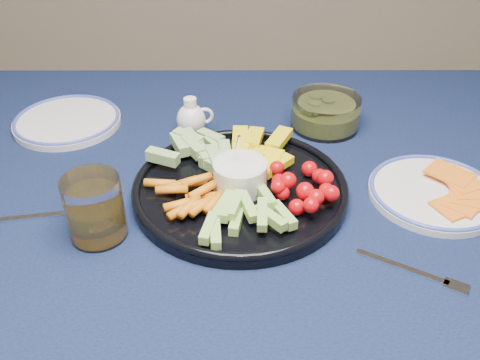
{
  "coord_description": "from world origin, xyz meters",
  "views": [
    {
      "loc": [
        0.11,
        -0.69,
        1.28
      ],
      "look_at": [
        0.11,
        0.02,
        0.78
      ],
      "focal_mm": 40.0,
      "sensor_mm": 36.0,
      "label": 1
    }
  ],
  "objects_px": {
    "crudite_platter": "(239,184)",
    "juice_tumbler": "(95,212)",
    "dining_table": "(176,244)",
    "pickle_bowl": "(326,114)",
    "creamer_pitcher": "(192,119)",
    "cheese_plate": "(435,191)",
    "side_plate_extra": "(67,121)"
  },
  "relations": [
    {
      "from": "crudite_platter",
      "to": "juice_tumbler",
      "type": "distance_m",
      "value": 0.23
    },
    {
      "from": "dining_table",
      "to": "creamer_pitcher",
      "type": "distance_m",
      "value": 0.25
    },
    {
      "from": "cheese_plate",
      "to": "side_plate_extra",
      "type": "xyz_separation_m",
      "value": [
        -0.67,
        0.24,
        -0.0
      ]
    },
    {
      "from": "crudite_platter",
      "to": "side_plate_extra",
      "type": "height_order",
      "value": "crudite_platter"
    },
    {
      "from": "crudite_platter",
      "to": "side_plate_extra",
      "type": "bearing_deg",
      "value": 145.48
    },
    {
      "from": "pickle_bowl",
      "to": "cheese_plate",
      "type": "bearing_deg",
      "value": -57.54
    },
    {
      "from": "creamer_pitcher",
      "to": "juice_tumbler",
      "type": "distance_m",
      "value": 0.32
    },
    {
      "from": "pickle_bowl",
      "to": "creamer_pitcher",
      "type": "bearing_deg",
      "value": -173.06
    },
    {
      "from": "pickle_bowl",
      "to": "side_plate_extra",
      "type": "height_order",
      "value": "pickle_bowl"
    },
    {
      "from": "creamer_pitcher",
      "to": "cheese_plate",
      "type": "bearing_deg",
      "value": -26.22
    },
    {
      "from": "crudite_platter",
      "to": "pickle_bowl",
      "type": "xyz_separation_m",
      "value": [
        0.17,
        0.23,
        0.01
      ]
    },
    {
      "from": "crudite_platter",
      "to": "juice_tumbler",
      "type": "height_order",
      "value": "crudite_platter"
    },
    {
      "from": "dining_table",
      "to": "pickle_bowl",
      "type": "xyz_separation_m",
      "value": [
        0.28,
        0.25,
        0.12
      ]
    },
    {
      "from": "pickle_bowl",
      "to": "cheese_plate",
      "type": "height_order",
      "value": "pickle_bowl"
    },
    {
      "from": "creamer_pitcher",
      "to": "pickle_bowl",
      "type": "height_order",
      "value": "creamer_pitcher"
    },
    {
      "from": "dining_table",
      "to": "side_plate_extra",
      "type": "distance_m",
      "value": 0.37
    },
    {
      "from": "side_plate_extra",
      "to": "crudite_platter",
      "type": "bearing_deg",
      "value": -34.52
    },
    {
      "from": "dining_table",
      "to": "creamer_pitcher",
      "type": "bearing_deg",
      "value": 85.55
    },
    {
      "from": "cheese_plate",
      "to": "dining_table",
      "type": "bearing_deg",
      "value": -177.58
    },
    {
      "from": "crudite_platter",
      "to": "pickle_bowl",
      "type": "relative_size",
      "value": 2.61
    },
    {
      "from": "dining_table",
      "to": "pickle_bowl",
      "type": "height_order",
      "value": "pickle_bowl"
    },
    {
      "from": "dining_table",
      "to": "pickle_bowl",
      "type": "bearing_deg",
      "value": 42.12
    },
    {
      "from": "crudite_platter",
      "to": "side_plate_extra",
      "type": "xyz_separation_m",
      "value": [
        -0.35,
        0.24,
        -0.01
      ]
    },
    {
      "from": "cheese_plate",
      "to": "juice_tumbler",
      "type": "xyz_separation_m",
      "value": [
        -0.53,
        -0.09,
        0.03
      ]
    },
    {
      "from": "dining_table",
      "to": "crudite_platter",
      "type": "distance_m",
      "value": 0.15
    },
    {
      "from": "pickle_bowl",
      "to": "dining_table",
      "type": "bearing_deg",
      "value": -137.88
    },
    {
      "from": "cheese_plate",
      "to": "creamer_pitcher",
      "type": "bearing_deg",
      "value": 153.78
    },
    {
      "from": "side_plate_extra",
      "to": "dining_table",
      "type": "bearing_deg",
      "value": -47.79
    },
    {
      "from": "dining_table",
      "to": "crudite_platter",
      "type": "height_order",
      "value": "crudite_platter"
    },
    {
      "from": "pickle_bowl",
      "to": "side_plate_extra",
      "type": "relative_size",
      "value": 0.64
    },
    {
      "from": "side_plate_extra",
      "to": "cheese_plate",
      "type": "bearing_deg",
      "value": -20.05
    },
    {
      "from": "cheese_plate",
      "to": "side_plate_extra",
      "type": "relative_size",
      "value": 1.01
    }
  ]
}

